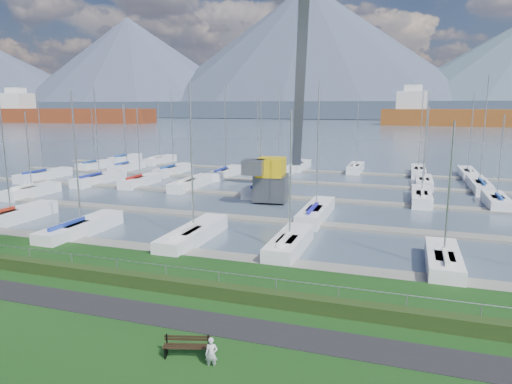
% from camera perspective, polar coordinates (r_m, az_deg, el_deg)
% --- Properties ---
extents(path, '(160.00, 2.00, 0.04)m').
position_cam_1_polar(path, '(22.18, -12.70, -14.66)').
color(path, black).
rests_on(path, grass).
extents(water, '(800.00, 540.00, 0.20)m').
position_cam_1_polar(water, '(280.41, 16.33, 8.38)').
color(water, '#48586A').
extents(hedge, '(80.00, 0.70, 0.70)m').
position_cam_1_polar(hedge, '(24.10, -9.50, -11.52)').
color(hedge, '#213413').
rests_on(hedge, grass).
extents(fence, '(80.00, 0.04, 0.04)m').
position_cam_1_polar(fence, '(24.13, -9.12, -9.32)').
color(fence, '#94959C').
rests_on(fence, grass).
extents(foothill, '(900.00, 80.00, 12.00)m').
position_cam_1_polar(foothill, '(350.21, 16.85, 9.81)').
color(foothill, '#3B4757').
rests_on(foothill, water).
extents(mountains, '(1190.00, 360.00, 115.00)m').
position_cam_1_polar(mountains, '(426.30, 18.50, 15.30)').
color(mountains, '#434B61').
rests_on(mountains, water).
extents(docks, '(90.00, 41.60, 0.25)m').
position_cam_1_polar(docks, '(48.22, 5.24, -0.79)').
color(docks, gray).
rests_on(docks, water).
extents(bench_right, '(1.85, 0.90, 0.85)m').
position_cam_1_polar(bench_right, '(18.50, -8.62, -18.54)').
color(bench_right, black).
rests_on(bench_right, grass).
extents(person, '(0.53, 0.43, 1.26)m').
position_cam_1_polar(person, '(17.71, -5.60, -19.11)').
color(person, '#B7B7BE').
rests_on(person, grass).
extents(crane, '(6.18, 13.23, 22.35)m').
position_cam_1_polar(crane, '(46.88, 2.89, 5.76)').
color(crane, '#515358').
rests_on(crane, water).
extents(cargo_ship_west, '(96.22, 28.77, 21.50)m').
position_cam_1_polar(cargo_ship_west, '(279.42, -22.96, 8.78)').
color(cargo_ship_west, maroon).
rests_on(cargo_ship_west, water).
extents(cargo_ship_mid, '(91.27, 24.66, 21.50)m').
position_cam_1_polar(cargo_ship_mid, '(238.30, 25.45, 8.39)').
color(cargo_ship_mid, brown).
rests_on(cargo_ship_mid, water).
extents(sailboat_fleet, '(74.91, 49.63, 13.32)m').
position_cam_1_polar(sailboat_fleet, '(51.12, 3.50, 6.22)').
color(sailboat_fleet, navy).
rests_on(sailboat_fleet, water).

